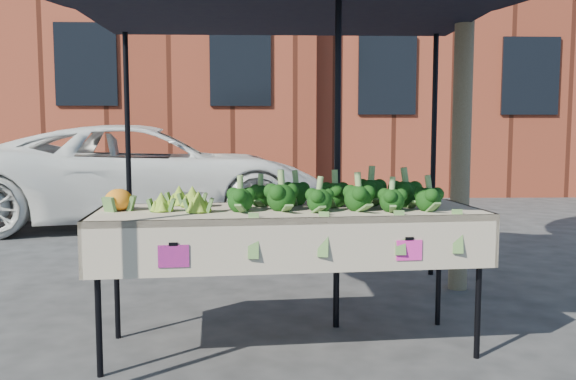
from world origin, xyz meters
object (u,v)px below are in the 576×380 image
at_px(street_tree, 465,16).
at_px(canopy, 287,134).
at_px(table, 289,279).
at_px(vehicle, 144,44).

bearing_deg(street_tree, canopy, -149.19).
xyz_separation_m(table, vehicle, (-1.98, 5.36, 2.24)).
relative_size(table, canopy, 0.78).
bearing_deg(table, vehicle, 110.28).
bearing_deg(table, street_tree, 42.22).
bearing_deg(canopy, vehicle, 112.07).
height_order(canopy, street_tree, street_tree).
xyz_separation_m(table, canopy, (-0.00, 0.48, 0.92)).
xyz_separation_m(canopy, street_tree, (1.54, 0.92, 0.99)).
bearing_deg(vehicle, table, -167.92).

